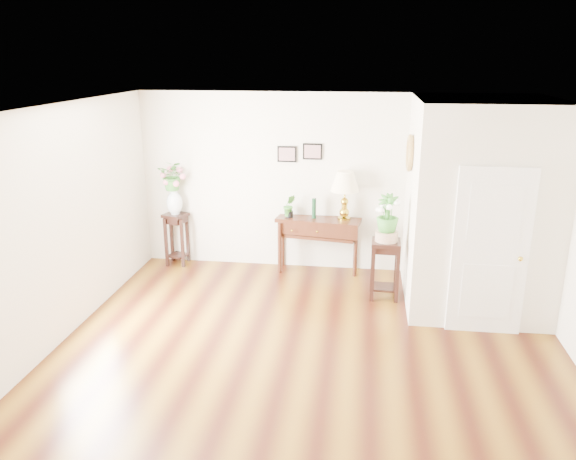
% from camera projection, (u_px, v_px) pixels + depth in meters
% --- Properties ---
extents(floor, '(6.00, 5.50, 0.02)m').
position_uv_depth(floor, '(309.00, 350.00, 6.62)').
color(floor, brown).
rests_on(floor, ground).
extents(ceiling, '(6.00, 5.50, 0.02)m').
position_uv_depth(ceiling, '(313.00, 109.00, 5.78)').
color(ceiling, white).
rests_on(ceiling, ground).
extents(wall_back, '(6.00, 0.02, 2.80)m').
position_uv_depth(wall_back, '(328.00, 183.00, 8.80)').
color(wall_back, silver).
rests_on(wall_back, ground).
extents(wall_front, '(6.00, 0.02, 2.80)m').
position_uv_depth(wall_front, '(269.00, 370.00, 3.60)').
color(wall_front, silver).
rests_on(wall_front, ground).
extents(wall_left, '(0.02, 5.50, 2.80)m').
position_uv_depth(wall_left, '(57.00, 227.00, 6.59)').
color(wall_left, silver).
rests_on(wall_left, ground).
extents(partition, '(1.80, 1.95, 2.80)m').
position_uv_depth(partition, '(478.00, 204.00, 7.60)').
color(partition, silver).
rests_on(partition, floor).
extents(door, '(0.90, 0.05, 2.10)m').
position_uv_depth(door, '(490.00, 253.00, 6.76)').
color(door, white).
rests_on(door, floor).
extents(art_print_left, '(0.30, 0.02, 0.25)m').
position_uv_depth(art_print_left, '(287.00, 154.00, 8.73)').
color(art_print_left, black).
rests_on(art_print_left, wall_back).
extents(art_print_right, '(0.30, 0.02, 0.25)m').
position_uv_depth(art_print_right, '(313.00, 152.00, 8.66)').
color(art_print_right, black).
rests_on(art_print_right, wall_back).
extents(wall_ornament, '(0.07, 0.51, 0.51)m').
position_uv_depth(wall_ornament, '(410.00, 153.00, 7.65)').
color(wall_ornament, '#A99348').
rests_on(wall_ornament, partition).
extents(console_table, '(1.36, 0.62, 0.88)m').
position_uv_depth(console_table, '(318.00, 245.00, 8.93)').
color(console_table, '#361A0C').
rests_on(console_table, floor).
extents(table_lamp, '(0.56, 0.56, 0.77)m').
position_uv_depth(table_lamp, '(345.00, 198.00, 8.64)').
color(table_lamp, '#AF9323').
rests_on(table_lamp, console_table).
extents(green_vase, '(0.07, 0.07, 0.32)m').
position_uv_depth(green_vase, '(314.00, 208.00, 8.76)').
color(green_vase, '#10321D').
rests_on(green_vase, console_table).
extents(potted_plant, '(0.23, 0.20, 0.35)m').
position_uv_depth(potted_plant, '(289.00, 207.00, 8.81)').
color(potted_plant, '#38822D').
rests_on(potted_plant, console_table).
extents(plant_stand_a, '(0.42, 0.42, 0.86)m').
position_uv_depth(plant_stand_a, '(177.00, 239.00, 9.24)').
color(plant_stand_a, black).
rests_on(plant_stand_a, floor).
extents(porcelain_vase, '(0.33, 0.33, 0.44)m').
position_uv_depth(porcelain_vase, '(174.00, 200.00, 9.04)').
color(porcelain_vase, white).
rests_on(porcelain_vase, plant_stand_a).
extents(lily_arrangement, '(0.45, 0.39, 0.49)m').
position_uv_depth(lily_arrangement, '(173.00, 175.00, 8.92)').
color(lily_arrangement, '#38822D').
rests_on(lily_arrangement, porcelain_vase).
extents(plant_stand_b, '(0.41, 0.41, 0.85)m').
position_uv_depth(plant_stand_b, '(385.00, 269.00, 7.95)').
color(plant_stand_b, black).
rests_on(plant_stand_b, floor).
extents(ceramic_bowl, '(0.33, 0.33, 0.14)m').
position_uv_depth(ceramic_bowl, '(387.00, 235.00, 7.80)').
color(ceramic_bowl, tan).
rests_on(ceramic_bowl, plant_stand_b).
extents(narcissus, '(0.34, 0.34, 0.54)m').
position_uv_depth(narcissus, '(388.00, 214.00, 7.71)').
color(narcissus, '#38822D').
rests_on(narcissus, ceramic_bowl).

